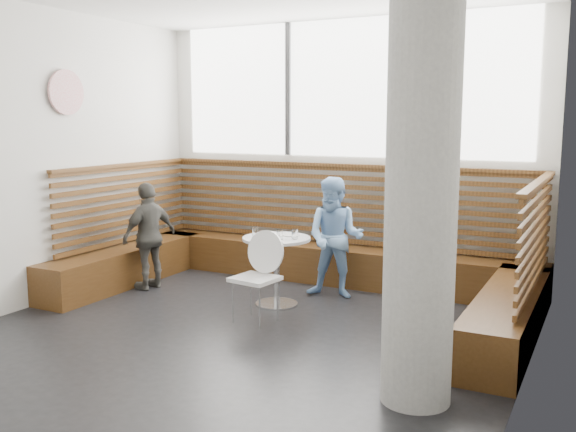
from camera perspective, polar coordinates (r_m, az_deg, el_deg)
The scene contains 15 objects.
room at distance 5.79m, azimuth -4.51°, elevation 4.56°, with size 5.00×5.00×3.20m.
booth at distance 7.51m, azimuth 2.69°, elevation -3.68°, with size 5.00×2.50×1.44m.
concrete_column at distance 4.49m, azimuth 11.80°, elevation 3.20°, with size 0.50×0.50×3.20m, color gray.
wall_art at distance 7.64m, azimuth -19.12°, elevation 10.35°, with size 0.50×0.50×0.03m, color white.
cafe_table at distance 6.92m, azimuth -1.03°, elevation -3.64°, with size 0.73×0.73×0.75m.
cafe_chair at distance 6.42m, azimuth -2.64°, elevation -4.71°, with size 0.43×0.42×0.90m.
adult_man at distance 6.46m, azimuth 12.26°, elevation -2.11°, with size 1.07×0.61×1.65m, color #41412B.
child_back at distance 7.23m, azimuth 4.22°, elevation -1.95°, with size 0.66×0.52×1.37m, color #82AEE1.
child_left at distance 7.77m, azimuth -12.22°, elevation -1.74°, with size 0.75×0.31×1.27m, color #4A4943.
plate_near at distance 6.97m, azimuth -1.39°, elevation -1.70°, with size 0.19×0.19×0.01m, color white.
plate_far at distance 6.96m, azimuth 0.27°, elevation -1.72°, with size 0.18×0.18×0.01m, color white.
glass_left at distance 6.93m, azimuth -2.93°, elevation -1.38°, with size 0.07×0.07×0.11m, color white.
glass_mid at distance 6.75m, azimuth -0.75°, elevation -1.64°, with size 0.07×0.07×0.11m, color white.
glass_right at distance 6.77m, azimuth 0.60°, elevation -1.62°, with size 0.07×0.07×0.10m, color white.
menu_card at distance 6.70m, azimuth -1.69°, elevation -2.16°, with size 0.19×0.13×0.00m, color #A5C64C.
Camera 1 is at (3.03, -4.91, 2.02)m, focal length 40.00 mm.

